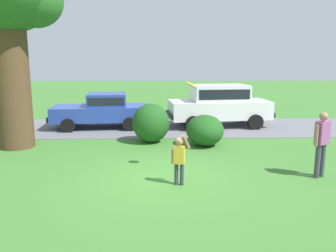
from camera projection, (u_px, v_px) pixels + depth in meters
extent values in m
plane|color=#3D752D|center=(161.00, 177.00, 9.12)|extent=(80.00, 80.00, 0.00)
cube|color=slate|center=(160.00, 128.00, 15.60)|extent=(28.00, 4.40, 0.02)
cylinder|color=#513823|center=(13.00, 85.00, 11.79)|extent=(1.17, 1.17, 4.38)
ellipsoid|color=#286023|center=(2.00, 3.00, 12.07)|extent=(1.86, 1.86, 1.86)
ellipsoid|color=#1E511C|center=(151.00, 123.00, 12.77)|extent=(1.38, 1.31, 1.46)
ellipsoid|color=#1E511C|center=(205.00, 130.00, 12.36)|extent=(1.35, 1.60, 1.11)
cube|color=#28429E|center=(100.00, 113.00, 15.51)|extent=(4.35, 2.21, 0.64)
cube|color=#28429E|center=(107.00, 100.00, 15.43)|extent=(1.82, 1.76, 0.56)
cube|color=black|center=(107.00, 100.00, 15.43)|extent=(1.69, 1.77, 0.34)
cylinder|color=black|center=(68.00, 126.00, 14.52)|extent=(0.62, 0.27, 0.60)
cylinder|color=black|center=(75.00, 118.00, 16.35)|extent=(0.62, 0.27, 0.60)
cylinder|color=black|center=(130.00, 124.00, 14.81)|extent=(0.62, 0.27, 0.60)
cylinder|color=black|center=(129.00, 117.00, 16.65)|extent=(0.62, 0.27, 0.60)
cube|color=black|center=(52.00, 117.00, 15.30)|extent=(0.28, 1.75, 0.20)
cube|color=black|center=(148.00, 115.00, 15.78)|extent=(0.28, 1.75, 0.20)
cube|color=white|center=(219.00, 109.00, 15.75)|extent=(4.68, 2.34, 0.80)
cube|color=white|center=(219.00, 93.00, 15.60)|extent=(2.64, 1.89, 0.72)
cube|color=black|center=(219.00, 93.00, 15.60)|extent=(2.45, 1.89, 0.43)
cylinder|color=black|center=(193.00, 124.00, 14.73)|extent=(0.70, 0.30, 0.68)
cylinder|color=black|center=(185.00, 117.00, 16.56)|extent=(0.70, 0.30, 0.68)
cylinder|color=black|center=(255.00, 122.00, 15.11)|extent=(0.70, 0.30, 0.68)
cylinder|color=black|center=(241.00, 115.00, 16.94)|extent=(0.70, 0.30, 0.68)
cube|color=black|center=(170.00, 115.00, 15.47)|extent=(0.32, 1.75, 0.20)
cube|color=black|center=(266.00, 113.00, 16.09)|extent=(0.32, 1.75, 0.20)
cylinder|color=#383842|center=(176.00, 174.00, 8.52)|extent=(0.10, 0.10, 0.55)
cylinder|color=#383842|center=(182.00, 174.00, 8.49)|extent=(0.10, 0.10, 0.55)
cube|color=gold|center=(179.00, 155.00, 8.41)|extent=(0.29, 0.22, 0.44)
sphere|color=#A37556|center=(179.00, 141.00, 8.34)|extent=(0.20, 0.20, 0.20)
cylinder|color=#A37556|center=(186.00, 142.00, 8.36)|extent=(0.23, 0.21, 0.39)
cylinder|color=#A37556|center=(173.00, 156.00, 8.45)|extent=(0.07, 0.07, 0.36)
cylinder|color=yellow|center=(191.00, 85.00, 9.10)|extent=(0.28, 0.28, 0.20)
cylinder|color=red|center=(191.00, 85.00, 9.10)|extent=(0.16, 0.16, 0.12)
cylinder|color=#3F3F4C|center=(322.00, 160.00, 9.07)|extent=(0.14, 0.14, 0.90)
cylinder|color=#3F3F4C|center=(317.00, 161.00, 8.97)|extent=(0.14, 0.14, 0.90)
cube|color=#994C8C|center=(322.00, 133.00, 8.88)|extent=(0.42, 0.37, 0.60)
sphere|color=#A37556|center=(324.00, 116.00, 8.79)|extent=(0.22, 0.22, 0.22)
cylinder|color=#A37556|center=(328.00, 134.00, 9.00)|extent=(0.09, 0.09, 0.55)
cylinder|color=#A37556|center=(317.00, 136.00, 8.78)|extent=(0.09, 0.09, 0.55)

